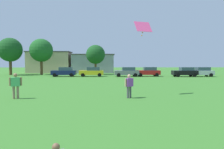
# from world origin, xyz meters

# --- Properties ---
(ground_plane) EXTENTS (160.00, 160.00, 0.00)m
(ground_plane) POSITION_xyz_m (0.00, 30.00, 0.00)
(ground_plane) COLOR #387528
(adult_bystander) EXTENTS (0.66, 0.59, 1.70)m
(adult_bystander) POSITION_xyz_m (1.37, 14.96, 1.01)
(adult_bystander) COLOR #4C4C51
(adult_bystander) RESTS_ON ground
(bystander_near_trees) EXTENTS (0.83, 0.47, 1.80)m
(bystander_near_trees) POSITION_xyz_m (-6.62, 14.93, 1.07)
(bystander_near_trees) COLOR #8C7259
(bystander_near_trees) RESTS_ON ground
(kite) EXTENTS (1.48, 1.03, 1.17)m
(kite) POSITION_xyz_m (2.66, 16.80, 5.31)
(kite) COLOR #F24C8C
(parked_car_navy_0) EXTENTS (4.30, 2.02, 1.68)m
(parked_car_navy_0) POSITION_xyz_m (-7.50, 39.50, 0.86)
(parked_car_navy_0) COLOR #141E4C
(parked_car_navy_0) RESTS_ON ground
(parked_car_yellow_1) EXTENTS (4.30, 2.02, 1.68)m
(parked_car_yellow_1) POSITION_xyz_m (-2.57, 39.42, 0.86)
(parked_car_yellow_1) COLOR yellow
(parked_car_yellow_1) RESTS_ON ground
(parked_car_gray_2) EXTENTS (4.30, 2.02, 1.68)m
(parked_car_gray_2) POSITION_xyz_m (3.70, 39.04, 0.86)
(parked_car_gray_2) COLOR slate
(parked_car_gray_2) RESTS_ON ground
(parked_car_red_3) EXTENTS (4.30, 2.02, 1.68)m
(parked_car_red_3) POSITION_xyz_m (7.59, 39.46, 0.86)
(parked_car_red_3) COLOR red
(parked_car_red_3) RESTS_ON ground
(parked_car_black_4) EXTENTS (4.30, 2.02, 1.68)m
(parked_car_black_4) POSITION_xyz_m (13.92, 38.34, 0.86)
(parked_car_black_4) COLOR black
(parked_car_black_4) RESTS_ON ground
(parked_car_silver_5) EXTENTS (4.30, 2.02, 1.68)m
(parked_car_silver_5) POSITION_xyz_m (16.87, 38.49, 0.86)
(parked_car_silver_5) COLOR silver
(parked_car_silver_5) RESTS_ON ground
(tree_far_left) EXTENTS (4.75, 4.75, 7.40)m
(tree_far_left) POSITION_xyz_m (-19.04, 44.70, 4.99)
(tree_far_left) COLOR brown
(tree_far_left) RESTS_ON ground
(tree_center) EXTENTS (4.71, 4.71, 7.34)m
(tree_center) POSITION_xyz_m (-13.20, 45.72, 4.95)
(tree_center) COLOR brown
(tree_center) RESTS_ON ground
(tree_far_right) EXTENTS (3.93, 3.93, 6.13)m
(tree_far_right) POSITION_xyz_m (-2.14, 45.80, 4.14)
(tree_far_right) COLOR brown
(tree_far_right) RESTS_ON ground
(house_left) EXTENTS (10.25, 6.33, 4.50)m
(house_left) POSITION_xyz_m (-3.07, 54.40, 2.26)
(house_left) COLOR #9999A3
(house_left) RESTS_ON ground
(house_right) EXTENTS (10.24, 6.33, 5.12)m
(house_right) POSITION_xyz_m (-13.57, 54.40, 2.57)
(house_right) COLOR beige
(house_right) RESTS_ON ground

